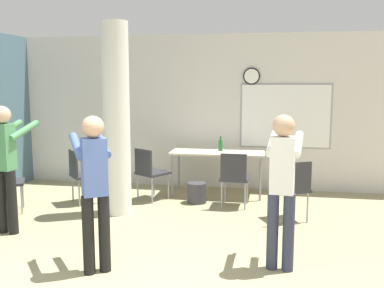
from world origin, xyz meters
TOP-DOWN VIEW (x-y plane):
  - wall_back at (0.03, 5.06)m, footprint 8.00×0.15m
  - support_pillar at (-0.99, 3.17)m, footprint 0.39×0.39m
  - folding_table at (0.35, 4.46)m, footprint 1.60×0.66m
  - bottle_on_table at (0.39, 4.54)m, footprint 0.07×0.07m
  - waste_bin at (0.08, 3.91)m, footprint 0.31×0.31m
  - chair_mid_room at (1.55, 3.21)m, footprint 0.59×0.59m
  - chair_by_left_wall at (-2.68, 2.89)m, footprint 0.60×0.60m
  - chair_table_left at (-0.71, 3.93)m, footprint 0.61×0.61m
  - chair_table_right at (0.70, 3.76)m, footprint 0.46×0.46m
  - chair_near_pillar at (-1.74, 3.58)m, footprint 0.62×0.62m
  - person_playing_front at (-0.52, 1.21)m, footprint 0.57×0.65m
  - person_watching_back at (-2.10, 2.11)m, footprint 0.43×0.63m
  - person_playing_side at (1.34, 1.60)m, footprint 0.41×0.65m

SIDE VIEW (x-z plane):
  - waste_bin at x=0.08m, z-range 0.00..0.33m
  - chair_mid_room at x=1.55m, z-range 0.08..0.95m
  - chair_by_left_wall at x=-2.68m, z-range 0.08..0.95m
  - chair_table_left at x=-0.71m, z-range 0.08..0.95m
  - chair_table_right at x=0.70m, z-range 0.08..0.95m
  - chair_near_pillar at x=-1.74m, z-range 0.08..0.95m
  - folding_table at x=0.35m, z-range 0.33..1.09m
  - bottle_on_table at x=0.39m, z-range 0.73..0.99m
  - person_playing_front at x=-0.52m, z-range 0.14..1.76m
  - person_playing_side at x=1.34m, z-range 0.14..1.77m
  - person_watching_back at x=-2.10m, z-range 0.15..1.80m
  - wall_back at x=0.03m, z-range 0.00..2.80m
  - support_pillar at x=-0.99m, z-range 0.00..2.80m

